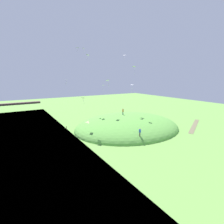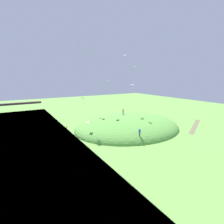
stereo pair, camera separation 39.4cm
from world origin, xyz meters
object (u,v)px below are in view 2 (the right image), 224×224
person_near_shore (140,131)px  kite_4 (88,55)px  mooring_post (67,128)px  kite_1 (104,86)px  kite_8 (83,98)px  person_on_hilltop (123,111)px  kite_3 (125,55)px  kite_9 (108,81)px  kite_6 (66,80)px  kite_0 (77,48)px  kite_5 (132,85)px  kite_7 (84,49)px  kite_2 (134,67)px

person_near_shore → kite_4: size_ratio=1.05×
mooring_post → kite_1: bearing=23.0°
kite_8 → person_on_hilltop: bearing=4.4°
kite_3 → person_on_hilltop: bearing=-129.1°
kite_1 → kite_9: bearing=-113.0°
person_on_hilltop → kite_4: 18.67m
kite_8 → mooring_post: kite_8 is taller
kite_9 → mooring_post: size_ratio=2.32×
kite_1 → kite_4: (-7.40, -4.67, 8.95)m
kite_3 → kite_9: (-6.44, -1.57, -6.89)m
person_near_shore → kite_6: kite_6 is taller
person_near_shore → kite_0: kite_0 is taller
kite_6 → mooring_post: (0.65, 3.86, -12.98)m
kite_4 → kite_9: size_ratio=0.79×
kite_5 → kite_8: 14.06m
kite_5 → kite_6: (-16.68, 4.29, 1.52)m
kite_1 → kite_5: 14.62m
kite_5 → kite_6: kite_6 is taller
kite_0 → kite_3: 14.34m
kite_3 → kite_7: bearing=139.8°
kite_9 → person_on_hilltop: bearing=-17.0°
person_near_shore → kite_3: (6.00, 14.48, 17.40)m
kite_7 → mooring_post: bearing=-151.3°
person_on_hilltop → kite_6: size_ratio=1.60×
person_near_shore → kite_8: kite_8 is taller
kite_0 → kite_1: (12.81, 10.95, -9.59)m
kite_2 → kite_4: (-8.76, 10.02, 3.55)m
person_on_hilltop → kite_5: size_ratio=0.88×
kite_3 → kite_5: size_ratio=0.70×
kite_8 → mooring_post: 11.73m
kite_7 → mooring_post: kite_7 is taller
person_near_shore → kite_7: size_ratio=1.45×
kite_3 → kite_8: kite_3 is taller
kite_0 → kite_5: size_ratio=0.56×
person_on_hilltop → kite_2: size_ratio=0.83×
person_on_hilltop → kite_8: 12.86m
person_on_hilltop → kite_4: (-6.58, 8.25, 15.41)m
kite_7 → kite_4: bearing=-83.1°
kite_1 → kite_3: 13.48m
kite_0 → kite_1: 19.39m
person_on_hilltop → kite_6: kite_6 is taller
kite_2 → kite_8: 16.07m
mooring_post → person_near_shore: bearing=-59.7°
person_on_hilltop → kite_3: (2.30, 2.84, 15.29)m
kite_8 → kite_7: bearing=65.7°
kite_1 → kite_3: size_ratio=1.24×
kite_6 → kite_2: bearing=-14.4°
kite_5 → kite_4: bearing=130.0°
kite_7 → kite_9: (2.72, -9.30, -9.02)m
kite_2 → kite_7: (-9.04, 12.34, 5.56)m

